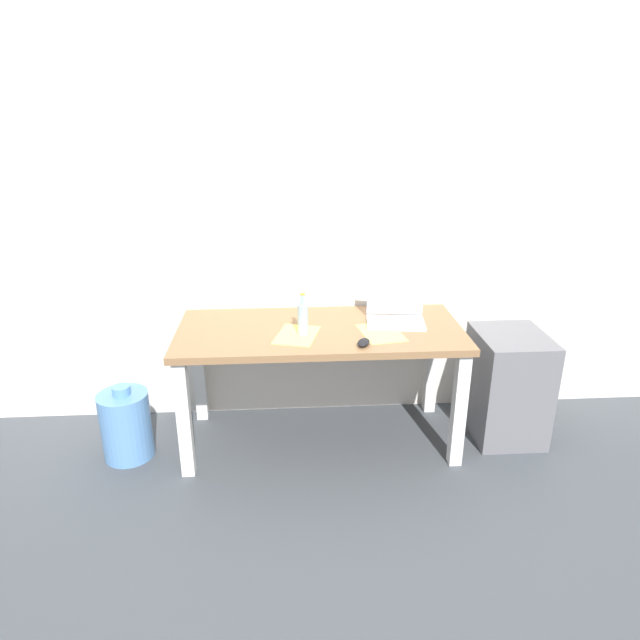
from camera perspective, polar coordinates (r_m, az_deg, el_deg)
ground_plane at (r=3.50m, az=-0.00°, el=-11.97°), size 8.00×8.00×0.00m
back_wall at (r=3.41m, az=-0.47°, el=10.77°), size 5.20×0.08×2.60m
desk at (r=3.20m, az=-0.00°, el=-2.54°), size 1.61×0.72×0.73m
laptop_right at (r=3.27m, az=7.71°, el=0.71°), size 0.35×0.27×0.25m
beer_bottle at (r=3.05m, az=-1.77°, el=0.17°), size 0.06×0.06×0.24m
computer_mouse at (r=2.94m, az=4.47°, el=-2.30°), size 0.10×0.12×0.03m
paper_sheet_front_right at (r=3.12m, az=6.25°, el=-1.30°), size 0.26×0.33×0.00m
paper_yellow_folder at (r=3.07m, az=-2.38°, el=-1.54°), size 0.28×0.34×0.00m
water_cooler_jug at (r=3.43m, az=-19.18°, el=-10.06°), size 0.28×0.28×0.45m
filing_cabinet at (r=3.58m, az=18.56°, el=-6.33°), size 0.40×0.48×0.66m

